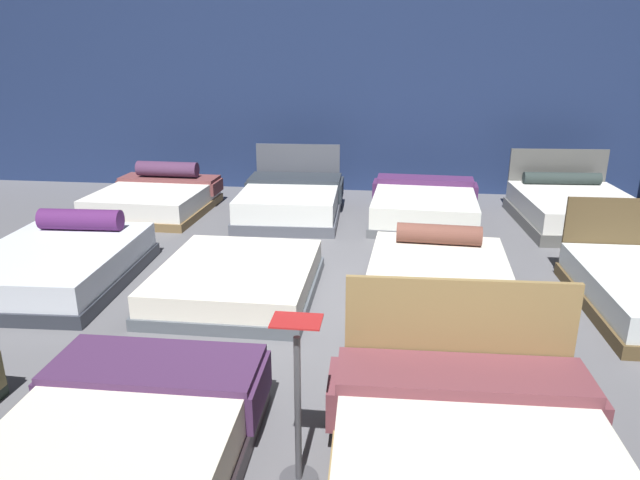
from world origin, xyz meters
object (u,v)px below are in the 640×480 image
(bed_8, at_px, (156,199))
(bed_10, at_px, (424,206))
(bed_6, at_px, (438,281))
(price_sign, at_px, (298,422))
(bed_9, at_px, (291,201))
(bed_4, at_px, (57,264))
(bed_11, at_px, (576,209))
(bed_1, at_px, (117,456))
(bed_5, at_px, (238,280))

(bed_8, xyz_separation_m, bed_10, (4.24, 0.04, 0.00))
(bed_6, relative_size, bed_8, 1.04)
(price_sign, bearing_deg, bed_9, 100.20)
(bed_4, height_order, bed_6, bed_4)
(bed_6, xyz_separation_m, bed_11, (2.22, 2.99, 0.02))
(bed_8, bearing_deg, bed_9, 1.85)
(bed_10, xyz_separation_m, price_sign, (-1.02, -5.74, 0.20))
(bed_8, distance_m, bed_10, 4.24)
(bed_1, relative_size, bed_5, 1.10)
(bed_8, xyz_separation_m, bed_9, (2.20, 0.01, 0.03))
(bed_1, bearing_deg, bed_11, 53.43)
(bed_9, bearing_deg, price_sign, -81.83)
(price_sign, bearing_deg, bed_11, 60.74)
(bed_4, relative_size, bed_8, 1.13)
(bed_1, height_order, bed_6, bed_6)
(bed_9, xyz_separation_m, bed_10, (2.04, 0.03, -0.03))
(bed_5, xyz_separation_m, bed_8, (-2.15, 3.03, 0.05))
(bed_4, relative_size, price_sign, 2.05)
(bed_10, height_order, bed_11, bed_11)
(bed_8, height_order, price_sign, price_sign)
(bed_1, bearing_deg, bed_10, 69.90)
(bed_5, bearing_deg, bed_4, 177.72)
(bed_4, xyz_separation_m, bed_11, (6.40, 3.03, 0.02))
(bed_5, xyz_separation_m, bed_9, (0.05, 3.04, 0.08))
(bed_10, bearing_deg, bed_1, -106.35)
(bed_4, bearing_deg, bed_11, 22.66)
(bed_5, distance_m, bed_6, 2.10)
(bed_4, distance_m, bed_8, 2.95)
(bed_6, height_order, bed_9, bed_9)
(bed_10, relative_size, price_sign, 1.90)
(bed_8, bearing_deg, bed_11, 2.28)
(bed_8, height_order, bed_10, bed_8)
(bed_6, height_order, price_sign, price_sign)
(bed_11, xyz_separation_m, price_sign, (-3.24, -5.78, 0.18))
(bed_1, bearing_deg, bed_9, 88.93)
(bed_4, distance_m, bed_10, 5.15)
(bed_1, relative_size, price_sign, 1.93)
(bed_9, height_order, price_sign, price_sign)
(price_sign, bearing_deg, bed_4, 139.07)
(bed_5, distance_m, bed_11, 5.32)
(bed_1, relative_size, bed_11, 0.97)
(bed_10, bearing_deg, bed_5, -121.32)
(bed_5, distance_m, bed_10, 3.72)
(bed_4, bearing_deg, bed_6, -2.11)
(bed_11, bearing_deg, bed_8, 177.35)
(bed_1, bearing_deg, bed_5, 89.66)
(bed_8, bearing_deg, bed_10, 2.15)
(bed_6, bearing_deg, price_sign, -106.97)
(bed_1, distance_m, bed_9, 5.88)
(bed_8, xyz_separation_m, price_sign, (3.23, -5.70, 0.20))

